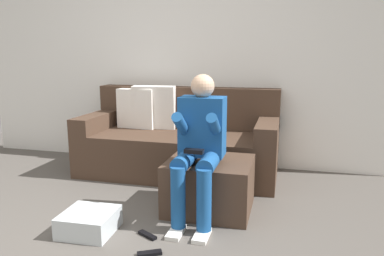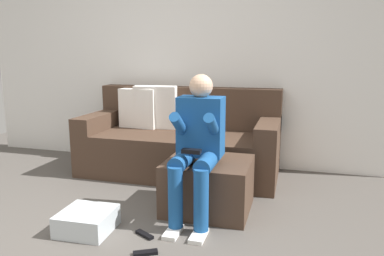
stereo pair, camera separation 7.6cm
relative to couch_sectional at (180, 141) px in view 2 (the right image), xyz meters
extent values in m
plane|color=#544F49|center=(-0.20, -1.86, -0.34)|extent=(6.40, 6.40, 0.00)
cube|color=white|center=(-0.20, 0.44, 0.93)|extent=(4.93, 0.10, 2.54)
cube|color=#473326|center=(0.02, -0.07, -0.12)|extent=(2.08, 0.92, 0.45)
cube|color=#473326|center=(0.02, 0.28, 0.34)|extent=(2.08, 0.21, 0.46)
cube|color=#473326|center=(-0.91, -0.07, 0.19)|extent=(0.21, 0.92, 0.18)
cube|color=#473326|center=(0.96, -0.07, 0.19)|extent=(0.21, 0.92, 0.18)
cube|color=white|center=(-0.52, 0.10, 0.33)|extent=(0.45, 0.18, 0.44)
cube|color=white|center=(-0.32, 0.11, 0.35)|extent=(0.49, 0.19, 0.49)
cube|color=#473326|center=(0.54, -0.91, -0.13)|extent=(0.68, 0.60, 0.42)
cube|color=#194C8C|center=(0.49, -0.99, 0.38)|extent=(0.35, 0.21, 0.47)
sphere|color=#D8AD8C|center=(0.49, -0.99, 0.69)|extent=(0.18, 0.18, 0.18)
cylinder|color=#194C8C|center=(0.40, -1.16, 0.15)|extent=(0.13, 0.36, 0.13)
cylinder|color=#194C8C|center=(0.40, -1.34, -0.08)|extent=(0.11, 0.11, 0.46)
cube|color=white|center=(0.40, -1.40, -0.33)|extent=(0.10, 0.22, 0.03)
cylinder|color=#194C8C|center=(0.37, -1.12, 0.39)|extent=(0.08, 0.35, 0.28)
cylinder|color=#194C8C|center=(0.59, -1.16, 0.15)|extent=(0.13, 0.36, 0.13)
cylinder|color=#194C8C|center=(0.59, -1.34, -0.08)|extent=(0.11, 0.11, 0.46)
cube|color=white|center=(0.59, -1.40, -0.33)|extent=(0.10, 0.22, 0.03)
cylinder|color=#194C8C|center=(0.62, -1.11, 0.40)|extent=(0.08, 0.33, 0.26)
cube|color=black|center=(0.49, -1.25, 0.25)|extent=(0.14, 0.06, 0.03)
cube|color=silver|center=(-0.22, -1.53, -0.26)|extent=(0.38, 0.38, 0.16)
cube|color=black|center=(0.31, -1.71, -0.33)|extent=(0.16, 0.12, 0.02)
cube|color=black|center=(0.21, -1.49, -0.33)|extent=(0.16, 0.11, 0.02)
camera|label=1|loc=(1.13, -3.73, 0.93)|focal=34.33mm
camera|label=2|loc=(1.20, -3.71, 0.93)|focal=34.33mm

